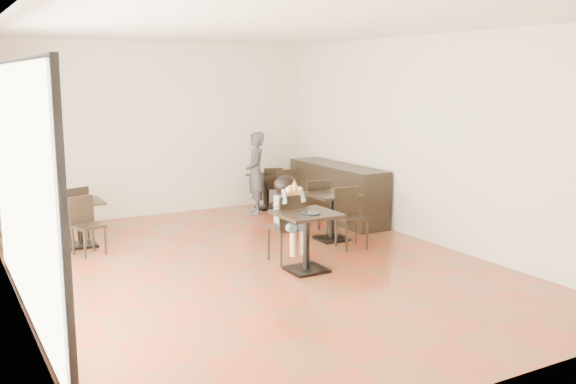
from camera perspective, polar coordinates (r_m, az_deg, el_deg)
floor at (r=8.83m, az=-2.85°, el=-6.72°), size 6.00×8.00×0.01m
ceiling at (r=8.47m, az=-3.05°, el=14.47°), size 6.00×8.00×0.01m
wall_back at (r=12.20m, az=-11.39°, el=5.46°), size 6.00×0.01×3.20m
wall_front at (r=5.27m, az=16.85°, el=-0.83°), size 6.00×0.01×3.20m
wall_left at (r=7.66m, az=-23.48°, el=2.10°), size 0.01×8.00×3.20m
wall_right at (r=10.19m, az=12.39°, el=4.52°), size 0.01×8.00×3.20m
storefront_window at (r=7.20m, az=-22.70°, el=0.07°), size 0.04×4.50×2.60m
child_table at (r=8.55m, az=1.65°, el=-4.46°), size 0.76×0.76×0.80m
child_chair at (r=9.00m, az=-0.16°, el=-3.19°), size 0.43×0.43×0.97m
child at (r=8.97m, az=-0.16°, el=-2.41°), size 0.43×0.61×1.22m
plate at (r=8.38m, az=2.01°, el=-1.90°), size 0.27×0.27×0.02m
pizza_slice at (r=8.72m, az=0.45°, el=0.21°), size 0.28×0.22×0.07m
adult_patron at (r=12.10m, az=-2.89°, el=1.69°), size 0.56×0.66×1.55m
cafe_table_mid at (r=10.20m, az=3.91°, el=-2.21°), size 0.80×0.80×0.76m
cafe_table_left at (r=10.31m, az=-17.96°, el=-2.70°), size 0.85×0.85×0.71m
cafe_table_back at (r=12.62m, az=-1.84°, el=0.03°), size 0.83×0.83×0.68m
chair_mid_a at (r=10.64m, az=2.29°, el=-1.25°), size 0.46×0.46×0.91m
chair_mid_b at (r=9.74m, az=5.69°, el=-2.37°), size 0.46×0.46×0.91m
chair_left_a at (r=10.82m, az=-18.57°, el=-1.74°), size 0.48×0.48×0.85m
chair_left_b at (r=9.76m, az=-17.33°, el=-2.93°), size 0.48×0.48×0.85m
chair_back_a at (r=12.71m, az=-1.38°, el=0.42°), size 0.48×0.48×0.82m
chair_back_b at (r=12.20m, az=-0.07°, el=0.01°), size 0.48×0.48×0.82m
service_counter at (r=11.69m, az=4.38°, el=-0.01°), size 0.60×2.40×1.00m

